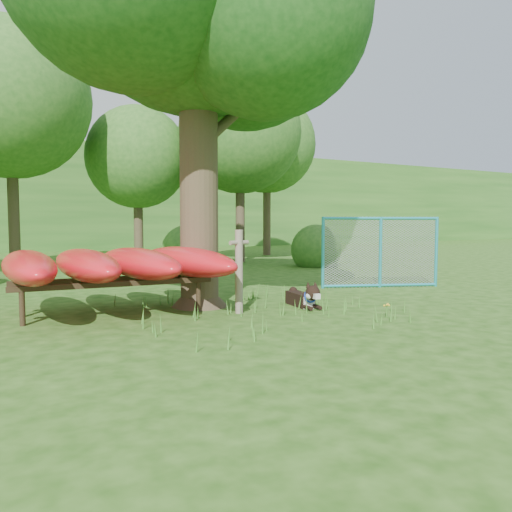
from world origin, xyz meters
TOP-DOWN VIEW (x-y plane):
  - ground at (0.00, 0.00)m, footprint 80.00×80.00m
  - wooden_post at (-0.13, 1.21)m, footprint 0.40×0.17m
  - kayak_rack at (-2.09, 2.20)m, footprint 3.60×3.51m
  - husky_dog at (1.22, 1.15)m, footprint 0.40×1.18m
  - fence_section at (4.47, 2.59)m, footprint 2.76×1.19m
  - wildflower_clump at (1.88, -0.33)m, footprint 0.11×0.10m
  - bg_tree_b at (-3.00, 12.00)m, footprint 5.20×5.20m
  - bg_tree_c at (1.50, 13.00)m, footprint 4.00×4.00m
  - bg_tree_d at (5.00, 11.00)m, footprint 4.80×4.80m
  - bg_tree_e at (8.00, 14.00)m, footprint 4.60×4.60m
  - shrub_right at (6.50, 8.00)m, footprint 1.80×1.80m
  - shrub_mid at (2.00, 9.00)m, footprint 1.80×1.80m
  - wooded_hillside at (0.00, 28.00)m, footprint 80.00×12.00m

SIDE VIEW (x-z plane):
  - ground at x=0.00m, z-range 0.00..0.00m
  - shrub_right at x=6.50m, z-range -0.90..0.90m
  - shrub_mid at x=2.00m, z-range -0.90..0.90m
  - husky_dog at x=1.22m, z-range -0.08..0.45m
  - wildflower_clump at x=1.88m, z-range 0.07..0.30m
  - wooden_post at x=-0.13m, z-range 0.04..1.51m
  - fence_section at x=4.47m, z-range -0.57..2.30m
  - kayak_rack at x=-2.09m, z-range 0.30..1.45m
  - wooded_hillside at x=0.00m, z-range 0.00..6.00m
  - bg_tree_c at x=1.50m, z-range 1.05..7.17m
  - bg_tree_d at x=5.00m, z-range 1.33..8.83m
  - bg_tree_e at x=8.00m, z-range 1.46..9.01m
  - bg_tree_b at x=-3.00m, z-range 1.50..9.72m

